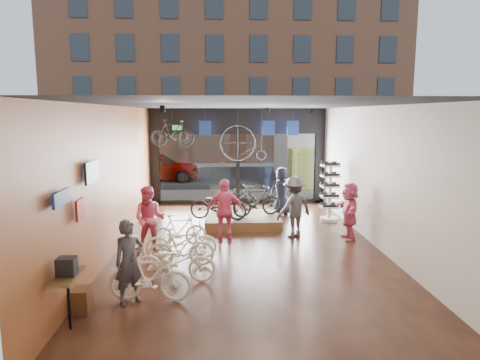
{
  "coord_description": "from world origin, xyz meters",
  "views": [
    {
      "loc": [
        -0.76,
        -11.12,
        3.59
      ],
      "look_at": [
        -0.14,
        1.4,
        1.64
      ],
      "focal_mm": 32.0,
      "sensor_mm": 36.0,
      "label": 1
    }
  ],
  "objects": [
    {
      "name": "jersey_left",
      "position": [
        -1.27,
        5.2,
        3.05
      ],
      "size": [
        0.45,
        0.03,
        0.55
      ],
      "primitive_type": "cube",
      "color": "#1E3F99",
      "rests_on": "ceiling"
    },
    {
      "name": "customer_1",
      "position": [
        -2.59,
        -0.12,
        0.86
      ],
      "size": [
        0.9,
        0.73,
        1.73
      ],
      "primitive_type": "imported",
      "rotation": [
        0.0,
        0.0,
        -0.1
      ],
      "color": "#CC4C72",
      "rests_on": "ground_plane"
    },
    {
      "name": "floor_bike_4",
      "position": [
        -1.71,
        -0.79,
        0.46
      ],
      "size": [
        1.8,
        0.74,
        0.93
      ],
      "primitive_type": "imported",
      "rotation": [
        0.0,
        0.0,
        1.64
      ],
      "color": "white",
      "rests_on": "ground_plane"
    },
    {
      "name": "display_bike_mid",
      "position": [
        0.46,
        2.37,
        0.8
      ],
      "size": [
        1.73,
        0.98,
        1.0
      ],
      "primitive_type": "imported",
      "rotation": [
        0.0,
        0.0,
        1.9
      ],
      "color": "black",
      "rests_on": "display_platform"
    },
    {
      "name": "customer_2",
      "position": [
        -0.59,
        0.58,
        0.9
      ],
      "size": [
        1.09,
        0.52,
        1.8
      ],
      "primitive_type": "imported",
      "rotation": [
        0.0,
        0.0,
        3.07
      ],
      "color": "#CC4C72",
      "rests_on": "ground_plane"
    },
    {
      "name": "floor_bike_3",
      "position": [
        -1.67,
        -1.37,
        0.47
      ],
      "size": [
        1.61,
        0.57,
        0.95
      ],
      "primitive_type": "imported",
      "rotation": [
        0.0,
        0.0,
        1.65
      ],
      "color": "white",
      "rests_on": "ground_plane"
    },
    {
      "name": "display_platform",
      "position": [
        -0.02,
        2.42,
        0.15
      ],
      "size": [
        2.4,
        1.8,
        0.3
      ],
      "primitive_type": "cube",
      "color": "brown",
      "rests_on": "ground_plane"
    },
    {
      "name": "customer_4",
      "position": [
        1.47,
        3.83,
        0.86
      ],
      "size": [
        0.88,
        0.61,
        1.71
      ],
      "primitive_type": "imported",
      "rotation": [
        0.0,
        0.0,
        3.22
      ],
      "color": "#161C33",
      "rests_on": "ground_plane"
    },
    {
      "name": "jersey_right",
      "position": [
        2.07,
        5.2,
        3.05
      ],
      "size": [
        0.45,
        0.03,
        0.55
      ],
      "primitive_type": "cube",
      "color": "#1E3F99",
      "rests_on": "ceiling"
    },
    {
      "name": "jersey_mid",
      "position": [
        1.15,
        5.2,
        3.05
      ],
      "size": [
        0.45,
        0.03,
        0.55
      ],
      "primitive_type": "cube",
      "color": "#1E3F99",
      "rests_on": "ceiling"
    },
    {
      "name": "wall_left",
      "position": [
        -3.52,
        0.0,
        1.9
      ],
      "size": [
        0.04,
        12.0,
        3.8
      ],
      "primitive_type": "cube",
      "color": "#AB562C",
      "rests_on": "ground"
    },
    {
      "name": "customer_3",
      "position": [
        1.43,
        0.98,
        0.9
      ],
      "size": [
        1.34,
        1.13,
        1.8
      ],
      "primitive_type": "imported",
      "rotation": [
        0.0,
        0.0,
        3.63
      ],
      "color": "#3F3F44",
      "rests_on": "ground_plane"
    },
    {
      "name": "customer_0",
      "position": [
        -2.47,
        -3.25,
        0.81
      ],
      "size": [
        0.71,
        0.66,
        1.62
      ],
      "primitive_type": "imported",
      "rotation": [
        0.0,
        0.0,
        0.61
      ],
      "color": "#3F3F44",
      "rests_on": "ground_plane"
    },
    {
      "name": "floor_bike_1",
      "position": [
        -2.1,
        -3.23,
        0.49
      ],
      "size": [
        1.66,
        0.62,
        0.97
      ],
      "primitive_type": "imported",
      "rotation": [
        0.0,
        0.0,
        1.47
      ],
      "color": "white",
      "rests_on": "ground_plane"
    },
    {
      "name": "display_bike_right",
      "position": [
        -0.32,
        3.17,
        0.74
      ],
      "size": [
        1.73,
        0.76,
        0.88
      ],
      "primitive_type": "imported",
      "rotation": [
        0.0,
        0.0,
        1.67
      ],
      "color": "black",
      "rests_on": "display_platform"
    },
    {
      "name": "sidewalk_near",
      "position": [
        0.0,
        7.2,
        0.06
      ],
      "size": [
        30.0,
        2.4,
        0.12
      ],
      "primitive_type": "cube",
      "color": "slate",
      "rests_on": "ground"
    },
    {
      "name": "ground_plane",
      "position": [
        0.0,
        0.0,
        -0.02
      ],
      "size": [
        7.0,
        12.0,
        0.04
      ],
      "primitive_type": "cube",
      "color": "black",
      "rests_on": "ground"
    },
    {
      "name": "display_bike_left",
      "position": [
        -0.79,
        2.0,
        0.77
      ],
      "size": [
        1.89,
        0.96,
        0.95
      ],
      "primitive_type": "imported",
      "rotation": [
        0.0,
        0.0,
        1.38
      ],
      "color": "black",
      "rests_on": "display_platform"
    },
    {
      "name": "customer_5",
      "position": [
        2.97,
        0.68,
        0.83
      ],
      "size": [
        0.53,
        1.55,
        1.65
      ],
      "primitive_type": "imported",
      "rotation": [
        0.0,
        0.0,
        4.68
      ],
      "color": "#CC4C72",
      "rests_on": "ground_plane"
    },
    {
      "name": "box_truck",
      "position": [
        3.77,
        11.0,
        1.41
      ],
      "size": [
        2.39,
        7.18,
        2.83
      ],
      "primitive_type": null,
      "color": "silver",
      "rests_on": "street_road"
    },
    {
      "name": "ceiling",
      "position": [
        0.0,
        0.0,
        3.82
      ],
      "size": [
        7.0,
        12.0,
        0.04
      ],
      "primitive_type": "cube",
      "color": "black",
      "rests_on": "ground"
    },
    {
      "name": "opposite_building",
      "position": [
        0.0,
        21.5,
        7.0
      ],
      "size": [
        26.0,
        5.0,
        14.0
      ],
      "primitive_type": "cube",
      "color": "brown",
      "rests_on": "ground"
    },
    {
      "name": "sunglasses_rack",
      "position": [
        2.95,
        2.83,
        1.01
      ],
      "size": [
        0.61,
        0.51,
        2.02
      ],
      "primitive_type": null,
      "rotation": [
        0.0,
        0.0,
        -0.04
      ],
      "color": "white",
      "rests_on": "ground_plane"
    },
    {
      "name": "wall_merch",
      "position": [
        -3.38,
        -3.5,
        1.3
      ],
      "size": [
        0.4,
        2.4,
        2.6
      ],
      "primitive_type": null,
      "color": "navy",
      "rests_on": "wall_left"
    },
    {
      "name": "floor_bike_2",
      "position": [
        -1.71,
        -2.26,
        0.45
      ],
      "size": [
        1.76,
        0.74,
        0.9
      ],
      "primitive_type": "imported",
      "rotation": [
        0.0,
        0.0,
        1.49
      ],
      "color": "white",
      "rests_on": "ground_plane"
    },
    {
      "name": "hung_bike",
      "position": [
        -2.41,
        4.2,
        2.93
      ],
      "size": [
        1.62,
        0.59,
        0.95
      ],
      "primitive_type": "imported",
      "rotation": [
        0.0,
        0.0,
        1.48
      ],
      "color": "black",
      "rests_on": "ceiling"
    },
    {
      "name": "wall_back",
      "position": [
        0.0,
        -6.02,
        1.9
      ],
      "size": [
        7.0,
        0.04,
        3.8
      ],
      "primitive_type": "cube",
      "color": "beige",
      "rests_on": "ground"
    },
    {
      "name": "floor_bike_5",
      "position": [
        -1.86,
        0.21,
        0.45
      ],
      "size": [
        1.56,
        0.74,
        0.9
      ],
      "primitive_type": "imported",
      "rotation": [
        0.0,
        0.0,
        1.79
      ],
      "color": "white",
      "rests_on": "ground_plane"
    },
    {
      "name": "street_road",
      "position": [
        0.0,
        15.0,
        -0.01
      ],
      "size": [
        30.0,
        18.0,
        0.02
      ],
      "primitive_type": "cube",
      "color": "black",
      "rests_on": "ground"
    },
    {
      "name": "street_car",
      "position": [
        -4.19,
        12.0,
        0.79
      ],
      "size": [
        4.64,
        1.87,
        1.58
      ],
      "primitive_type": "imported",
      "rotation": [
        0.0,
        0.0,
        1.57
      ],
      "color": "gray",
      "rests_on": "street_road"
    },
    {
      "name": "exit_sign",
      "position": [
        -2.4,
        5.88,
        3.05
      ],
      "size": [
        0.35,
        0.06,
        0.18
      ],
      "primitive_type": "cube",
      "color": "#198C26",
      "rests_on": "storefront"
    },
    {
      "name": "wall_right",
      "position": [
        3.52,
        0.0,
        1.9
      ],
      "size": [
        0.04,
        12.0,
        3.8
      ],
      "primitive_type": "cube",
      "color": "beige",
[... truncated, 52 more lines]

